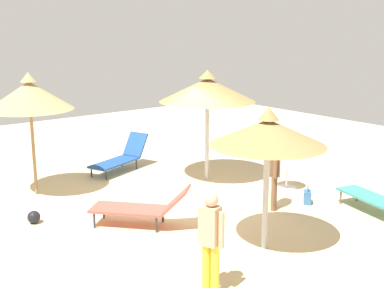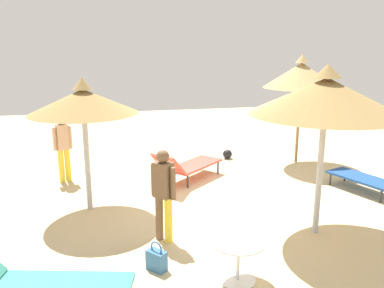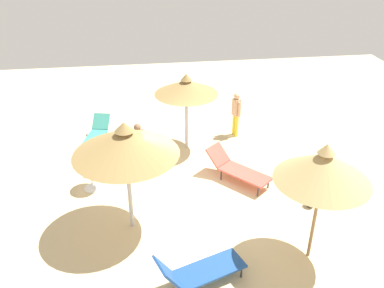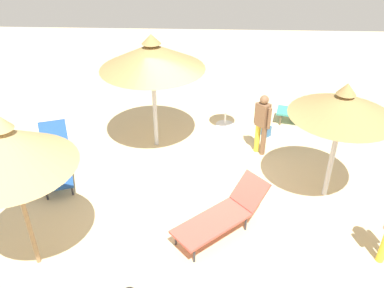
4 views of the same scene
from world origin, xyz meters
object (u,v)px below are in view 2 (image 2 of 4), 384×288
Objects in this scene: lounge_chair_far_right at (375,178)px; parasol_umbrella_edge at (301,75)px; lounge_chair_back at (41,282)px; parasol_umbrella_front at (83,102)px; parasol_umbrella_near_left at (326,96)px; beach_ball at (227,154)px; lounge_chair_near_right at (187,165)px; handbag at (157,260)px; side_table_round at (238,254)px; person_standing_center at (63,145)px; person_standing_far_left at (163,190)px.

parasol_umbrella_edge is at bearing 10.77° from lounge_chair_far_right.
lounge_chair_back is (-5.18, 5.95, -2.01)m from parasol_umbrella_edge.
lounge_chair_back is at bearing 171.35° from parasol_umbrella_front.
beach_ball is at bearing 1.52° from parasol_umbrella_near_left.
parasol_umbrella_front reaches higher than lounge_chair_near_right.
side_table_round is (-0.50, -1.06, 0.25)m from handbag.
beach_ball is (1.05, -4.36, -0.77)m from person_standing_center.
lounge_chair_back is at bearing -178.18° from person_standing_center.
beach_ball is at bearing -76.45° from person_standing_center.
parasol_umbrella_near_left is 3.66m from handbag.
side_table_round is (-1.37, -0.82, -0.48)m from person_standing_far_left.
parasol_umbrella_front is at bearing 64.14° from parasol_umbrella_near_left.
lounge_chair_far_right is 4.62m from side_table_round.
parasol_umbrella_front reaches higher than person_standing_far_left.
lounge_chair_far_right is (1.34, -2.13, -1.98)m from parasol_umbrella_near_left.
parasol_umbrella_edge reaches higher than person_standing_far_left.
parasol_umbrella_edge is at bearing -22.17° from parasol_umbrella_near_left.
parasol_umbrella_front is 1.19× the size of lounge_chair_back.
lounge_chair_back is (-1.19, 4.33, -1.99)m from parasol_umbrella_near_left.
parasol_umbrella_edge is 5.84m from person_standing_far_left.
lounge_chair_back is 1.39× the size of person_standing_far_left.
lounge_chair_far_right is at bearing -169.23° from parasol_umbrella_edge.
parasol_umbrella_near_left is 0.98× the size of parasol_umbrella_edge.
lounge_chair_far_right is 4.15m from lounge_chair_near_right.
parasol_umbrella_near_left is 1.80× the size of person_standing_center.
person_standing_center is (3.69, 4.48, -1.47)m from parasol_umbrella_near_left.
lounge_chair_far_right reaches higher than beach_ball.
parasol_umbrella_front reaches higher than person_standing_center.
lounge_chair_far_right is 4.89m from person_standing_far_left.
person_standing_center is 3.90m from person_standing_far_left.
person_standing_center is 5.52m from side_table_round.
parasol_umbrella_edge is 6.79m from handbag.
parasol_umbrella_edge reaches higher than beach_ball.
person_standing_center reaches higher than lounge_chair_near_right.
parasol_umbrella_near_left is 3.02m from person_standing_far_left.
lounge_chair_far_right reaches higher than side_table_round.
parasol_umbrella_edge is 1.44× the size of lounge_chair_far_right.
side_table_round is (-4.79, -2.69, -0.49)m from person_standing_center.
parasol_umbrella_front reaches higher than lounge_chair_back.
person_standing_center is at bearing 18.86° from parasol_umbrella_front.
lounge_chair_near_right is 1.20× the size of person_standing_center.
side_table_round is at bearing -115.27° from handbag.
lounge_chair_back is 8.24× the size of beach_ball.
parasol_umbrella_near_left is at bearing -178.48° from beach_ball.
lounge_chair_back is at bearing 131.02° from parasol_umbrella_edge.
person_standing_center is at bearing 50.56° from parasol_umbrella_near_left.
person_standing_far_left is (1.45, -1.71, 0.50)m from lounge_chair_back.
beach_ball is at bearing 33.59° from lounge_chair_far_right.
lounge_chair_near_right is at bearing -18.31° from handbag.
lounge_chair_near_right is at bearing -19.19° from person_standing_far_left.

